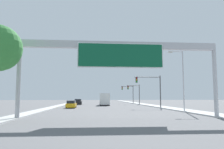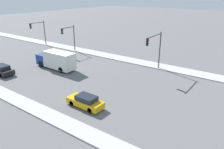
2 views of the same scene
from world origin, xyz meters
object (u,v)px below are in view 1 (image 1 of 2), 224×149
(car_mid_right, at_px, (78,102))
(traffic_light_mid_block, at_px, (135,91))
(traffic_light_near_intersection, at_px, (152,86))
(traffic_light_far_intersection, at_px, (129,91))
(truck_box_primary, at_px, (104,99))
(sign_gantry, at_px, (121,54))
(car_mid_center, at_px, (71,104))
(street_lamp_right, at_px, (182,76))

(car_mid_right, relative_size, traffic_light_mid_block, 0.83)
(traffic_light_near_intersection, bearing_deg, traffic_light_far_intersection, 89.32)
(truck_box_primary, xyz_separation_m, traffic_light_far_intersection, (8.95, 16.02, 2.42))
(sign_gantry, distance_m, car_mid_center, 23.01)
(car_mid_center, bearing_deg, traffic_light_near_intersection, -3.86)
(car_mid_center, xyz_separation_m, traffic_light_far_intersection, (15.95, 28.95, 3.28))
(sign_gantry, bearing_deg, car_mid_right, 100.14)
(traffic_light_mid_block, distance_m, street_lamp_right, 30.97)
(traffic_light_far_intersection, xyz_separation_m, street_lamp_right, (1.16, -40.92, 1.24))
(car_mid_center, bearing_deg, traffic_light_mid_block, 49.70)
(traffic_light_near_intersection, bearing_deg, traffic_light_mid_block, 88.63)
(car_mid_right, xyz_separation_m, car_mid_center, (0.00, -18.00, -0.05))
(truck_box_primary, relative_size, traffic_light_far_intersection, 1.33)
(car_mid_right, distance_m, truck_box_primary, 8.68)
(sign_gantry, bearing_deg, traffic_light_near_intersection, 66.86)
(truck_box_primary, bearing_deg, car_mid_center, -118.43)
(truck_box_primary, bearing_deg, traffic_light_near_intersection, -58.43)
(traffic_light_mid_block, bearing_deg, street_lamp_right, -88.09)
(traffic_light_mid_block, relative_size, street_lamp_right, 0.63)
(sign_gantry, xyz_separation_m, car_mid_center, (-7.00, 21.15, -5.75))
(car_mid_center, height_order, street_lamp_right, street_lamp_right)
(car_mid_right, bearing_deg, sign_gantry, -79.86)
(traffic_light_near_intersection, xyz_separation_m, traffic_light_mid_block, (0.48, 20.00, -0.51))
(street_lamp_right, bearing_deg, traffic_light_near_intersection, 97.88)
(truck_box_primary, distance_m, traffic_light_mid_block, 11.11)
(traffic_light_far_intersection, bearing_deg, sign_gantry, -100.12)
(truck_box_primary, distance_m, traffic_light_far_intersection, 18.50)
(traffic_light_near_intersection, bearing_deg, truck_box_primary, 121.57)
(truck_box_primary, height_order, traffic_light_mid_block, traffic_light_mid_block)
(truck_box_primary, bearing_deg, sign_gantry, -90.00)
(truck_box_primary, bearing_deg, traffic_light_mid_block, 33.55)
(traffic_light_near_intersection, distance_m, traffic_light_mid_block, 20.01)
(car_mid_center, xyz_separation_m, street_lamp_right, (17.10, -11.97, 4.52))
(sign_gantry, bearing_deg, truck_box_primary, 90.00)
(traffic_light_near_intersection, height_order, traffic_light_far_intersection, traffic_light_near_intersection)
(sign_gantry, xyz_separation_m, car_mid_right, (-7.00, 39.15, -5.70))
(traffic_light_far_intersection, bearing_deg, traffic_light_mid_block, -89.28)
(street_lamp_right, bearing_deg, car_mid_right, 119.71)
(traffic_light_near_intersection, height_order, traffic_light_mid_block, traffic_light_near_intersection)
(sign_gantry, relative_size, traffic_light_far_intersection, 3.46)
(traffic_light_far_intersection, bearing_deg, car_mid_right, -145.54)
(sign_gantry, xyz_separation_m, traffic_light_far_intersection, (8.95, 50.10, -2.47))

